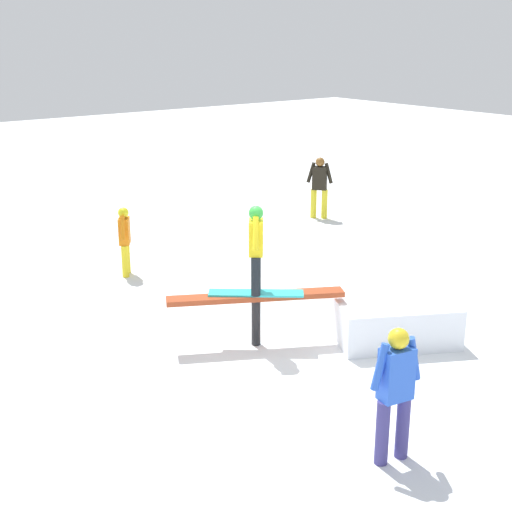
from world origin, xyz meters
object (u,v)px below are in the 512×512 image
object	(u,v)px
rail_feature	(256,302)
main_rider_on_rail	(256,252)
bystander_orange	(125,238)
bystander_black	(320,184)
bystander_blue	(395,388)

from	to	relation	value
rail_feature	main_rider_on_rail	size ratio (longest dim) A/B	1.84
rail_feature	bystander_orange	bearing A→B (deg)	-61.07
rail_feature	main_rider_on_rail	bearing A→B (deg)	0.00
rail_feature	bystander_black	world-z (taller)	bystander_black
rail_feature	bystander_orange	size ratio (longest dim) A/B	1.84
bystander_orange	bystander_blue	world-z (taller)	bystander_blue
rail_feature	bystander_blue	xyz separation A→B (m)	(0.66, 3.36, 0.19)
bystander_orange	bystander_black	distance (m)	6.10
rail_feature	bystander_orange	world-z (taller)	bystander_orange
main_rider_on_rail	bystander_blue	xyz separation A→B (m)	(0.66, 3.36, -0.60)
bystander_orange	bystander_black	world-z (taller)	bystander_black
bystander_black	rail_feature	bearing A→B (deg)	-88.89
main_rider_on_rail	bystander_black	size ratio (longest dim) A/B	0.87
main_rider_on_rail	bystander_black	bearing A→B (deg)	-100.28
bystander_blue	bystander_black	bearing A→B (deg)	-117.89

